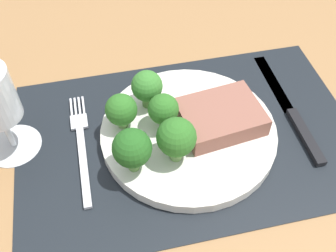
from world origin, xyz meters
The scene contains 11 objects.
ground_plane centered at (0.00, 0.00, -1.50)cm, with size 140.00×110.00×3.00cm, color #996D42.
placemat centered at (0.00, 0.00, 0.15)cm, with size 47.82×31.10×0.30cm, color black.
plate centered at (0.00, 0.00, 1.10)cm, with size 24.44×24.44×1.60cm, color silver.
steak centered at (4.47, 0.41, 3.32)cm, with size 10.88×8.47×2.84cm, color #8C5647.
broccoli_back_left centered at (-3.28, 1.22, 5.31)cm, with size 4.19×4.19×5.60cm.
broccoli_front_edge centered at (-8.74, 2.58, 5.06)cm, with size 4.37×4.37×5.42cm.
broccoli_center centered at (-4.63, 5.76, 5.49)cm, with size 4.43×4.43×5.95cm.
broccoli_near_steak centered at (-2.82, -4.31, 5.94)cm, with size 5.05×5.05×6.69cm.
broccoli_near_fork centered at (-8.42, -4.74, 5.91)cm, with size 4.94×4.94×6.59cm.
fork centered at (-14.84, 1.42, 0.55)cm, with size 2.40×19.20×0.50cm.
knife centered at (16.01, 0.53, 0.60)cm, with size 1.80×23.00×0.80cm.
Camera 1 is at (-10.54, -34.10, 44.58)cm, focal length 42.95 mm.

